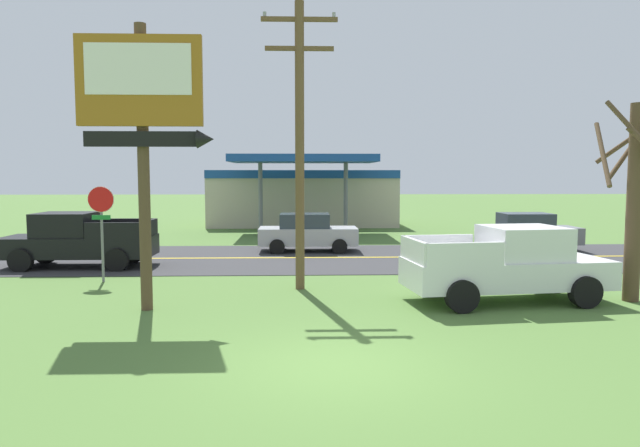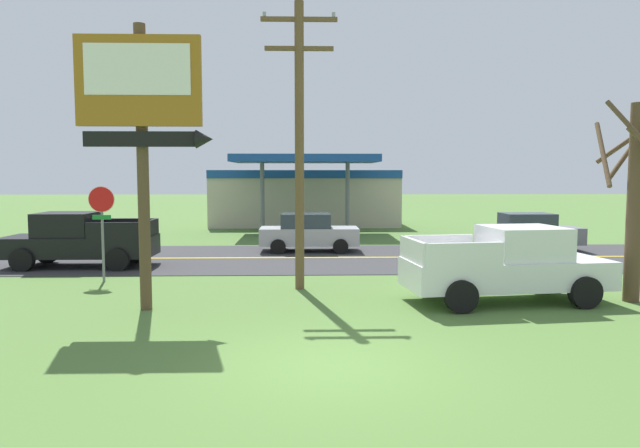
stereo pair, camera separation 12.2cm
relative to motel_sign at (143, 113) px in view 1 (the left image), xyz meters
name	(u,v)px [view 1 (the left image)]	position (x,y,z in m)	size (l,w,h in m)	color
ground_plane	(336,366)	(4.30, -4.21, -4.75)	(180.00, 180.00, 0.00)	#4C7033
road_asphalt	(316,258)	(4.30, 8.79, -4.74)	(140.00, 8.00, 0.02)	#333335
road_centre_line	(316,258)	(4.30, 8.79, -4.73)	(126.00, 0.20, 0.01)	gold
motel_sign	(143,113)	(0.00, 0.00, 0.00)	(3.19, 0.54, 6.85)	brown
stop_sign	(101,216)	(-2.40, 3.91, -2.72)	(0.80, 0.08, 2.95)	slate
utility_pole	(300,136)	(3.69, 2.60, -0.36)	(2.15, 0.26, 8.13)	brown
bare_tree	(635,193)	(12.35, 0.70, -1.91)	(2.22, 2.27, 5.20)	brown
gas_station	(303,196)	(3.87, 24.19, -2.81)	(12.00, 11.50, 4.40)	beige
pickup_white_parked_on_lawn	(509,265)	(9.10, 0.72, -3.79)	(5.40, 2.71, 1.96)	silver
pickup_black_on_road	(77,241)	(-4.26, 6.79, -3.79)	(5.20, 2.24, 1.96)	black
car_grey_near_lane	(528,232)	(13.62, 10.79, -3.92)	(4.20, 2.00, 1.64)	slate
car_silver_far_lane	(307,232)	(3.99, 10.79, -3.92)	(4.20, 2.00, 1.64)	#A8AAAF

